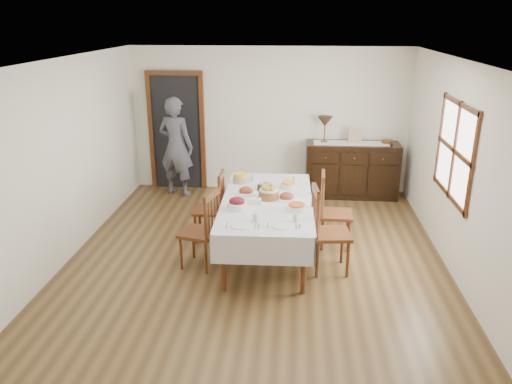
# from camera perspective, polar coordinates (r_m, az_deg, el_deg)

# --- Properties ---
(ground) EXTENTS (6.00, 6.00, 0.00)m
(ground) POSITION_cam_1_polar(r_m,az_deg,el_deg) (6.70, -0.07, -7.96)
(ground) COLOR brown
(room_shell) EXTENTS (5.02, 6.02, 2.65)m
(room_shell) POSITION_cam_1_polar(r_m,az_deg,el_deg) (6.54, -1.04, 6.69)
(room_shell) COLOR white
(room_shell) RESTS_ON ground
(dining_table) EXTENTS (1.23, 2.35, 0.80)m
(dining_table) POSITION_cam_1_polar(r_m,az_deg,el_deg) (6.61, 1.27, -1.66)
(dining_table) COLOR silver
(dining_table) RESTS_ON ground
(chair_left_near) EXTENTS (0.53, 0.53, 1.04)m
(chair_left_near) POSITION_cam_1_polar(r_m,az_deg,el_deg) (6.41, -6.14, -4.22)
(chair_left_near) COLOR #552A14
(chair_left_near) RESTS_ON ground
(chair_left_far) EXTENTS (0.42, 0.42, 1.02)m
(chair_left_far) POSITION_cam_1_polar(r_m,az_deg,el_deg) (7.17, -5.03, -1.65)
(chair_left_far) COLOR #552A14
(chair_left_far) RESTS_ON ground
(chair_right_near) EXTENTS (0.52, 0.52, 1.13)m
(chair_right_near) POSITION_cam_1_polar(r_m,az_deg,el_deg) (6.32, 8.07, -4.23)
(chair_right_near) COLOR #552A14
(chair_right_near) RESTS_ON ground
(chair_right_far) EXTENTS (0.46, 0.46, 1.07)m
(chair_right_far) POSITION_cam_1_polar(r_m,az_deg,el_deg) (7.03, 8.71, -2.02)
(chair_right_far) COLOR #552A14
(chair_right_far) RESTS_ON ground
(sideboard) EXTENTS (1.63, 0.59, 0.98)m
(sideboard) POSITION_cam_1_polar(r_m,az_deg,el_deg) (9.08, 10.86, 2.51)
(sideboard) COLOR black
(sideboard) RESTS_ON ground
(person) EXTENTS (0.68, 0.54, 1.90)m
(person) POSITION_cam_1_polar(r_m,az_deg,el_deg) (8.99, -9.14, 5.50)
(person) COLOR #4E4E5A
(person) RESTS_ON ground
(bread_basket) EXTENTS (0.27, 0.27, 0.19)m
(bread_basket) POSITION_cam_1_polar(r_m,az_deg,el_deg) (6.60, 1.45, -0.05)
(bread_basket) COLOR brown
(bread_basket) RESTS_ON dining_table
(egg_basket) EXTENTS (0.25, 0.25, 0.11)m
(egg_basket) POSITION_cam_1_polar(r_m,az_deg,el_deg) (6.95, 1.14, 0.60)
(egg_basket) COLOR black
(egg_basket) RESTS_ON dining_table
(ham_platter_a) EXTENTS (0.30, 0.30, 0.11)m
(ham_platter_a) POSITION_cam_1_polar(r_m,az_deg,el_deg) (6.81, -1.16, 0.09)
(ham_platter_a) COLOR white
(ham_platter_a) RESTS_ON dining_table
(ham_platter_b) EXTENTS (0.29, 0.29, 0.11)m
(ham_platter_b) POSITION_cam_1_polar(r_m,az_deg,el_deg) (6.60, 3.54, -0.58)
(ham_platter_b) COLOR white
(ham_platter_b) RESTS_ON dining_table
(beet_bowl) EXTENTS (0.25, 0.25, 0.16)m
(beet_bowl) POSITION_cam_1_polar(r_m,az_deg,el_deg) (6.26, -2.19, -1.36)
(beet_bowl) COLOR white
(beet_bowl) RESTS_ON dining_table
(carrot_bowl) EXTENTS (0.23, 0.23, 0.09)m
(carrot_bowl) POSITION_cam_1_polar(r_m,az_deg,el_deg) (7.04, 3.71, 0.81)
(carrot_bowl) COLOR white
(carrot_bowl) RESTS_ON dining_table
(pineapple_bowl) EXTENTS (0.22, 0.22, 0.14)m
(pineapple_bowl) POSITION_cam_1_polar(r_m,az_deg,el_deg) (7.25, -1.79, 1.61)
(pineapple_bowl) COLOR tan
(pineapple_bowl) RESTS_ON dining_table
(casserole_dish) EXTENTS (0.25, 0.25, 0.08)m
(casserole_dish) POSITION_cam_1_polar(r_m,az_deg,el_deg) (6.25, 4.68, -1.73)
(casserole_dish) COLOR white
(casserole_dish) RESTS_ON dining_table
(butter_dish) EXTENTS (0.14, 0.09, 0.07)m
(butter_dish) POSITION_cam_1_polar(r_m,az_deg,el_deg) (6.43, -0.02, -1.07)
(butter_dish) COLOR white
(butter_dish) RESTS_ON dining_table
(setting_left) EXTENTS (0.42, 0.31, 0.10)m
(setting_left) POSITION_cam_1_polar(r_m,az_deg,el_deg) (5.81, -1.18, -3.53)
(setting_left) COLOR white
(setting_left) RESTS_ON dining_table
(setting_right) EXTENTS (0.42, 0.31, 0.10)m
(setting_right) POSITION_cam_1_polar(r_m,az_deg,el_deg) (5.82, 3.49, -3.54)
(setting_right) COLOR white
(setting_right) RESTS_ON dining_table
(glass_far_a) EXTENTS (0.06, 0.06, 0.09)m
(glass_far_a) POSITION_cam_1_polar(r_m,az_deg,el_deg) (7.31, -0.35, 1.61)
(glass_far_a) COLOR silver
(glass_far_a) RESTS_ON dining_table
(glass_far_b) EXTENTS (0.06, 0.06, 0.09)m
(glass_far_b) POSITION_cam_1_polar(r_m,az_deg,el_deg) (7.28, 4.44, 1.46)
(glass_far_b) COLOR silver
(glass_far_b) RESTS_ON dining_table
(runner) EXTENTS (1.30, 0.35, 0.01)m
(runner) POSITION_cam_1_polar(r_m,az_deg,el_deg) (8.95, 10.79, 5.52)
(runner) COLOR white
(runner) RESTS_ON sideboard
(table_lamp) EXTENTS (0.26, 0.26, 0.46)m
(table_lamp) POSITION_cam_1_polar(r_m,az_deg,el_deg) (8.87, 7.88, 7.88)
(table_lamp) COLOR brown
(table_lamp) RESTS_ON sideboard
(picture_frame) EXTENTS (0.22, 0.08, 0.28)m
(picture_frame) POSITION_cam_1_polar(r_m,az_deg,el_deg) (8.91, 11.25, 6.34)
(picture_frame) COLOR tan
(picture_frame) RESTS_ON sideboard
(deco_bowl) EXTENTS (0.20, 0.20, 0.06)m
(deco_bowl) POSITION_cam_1_polar(r_m,az_deg,el_deg) (9.07, 14.77, 5.57)
(deco_bowl) COLOR #552A14
(deco_bowl) RESTS_ON sideboard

